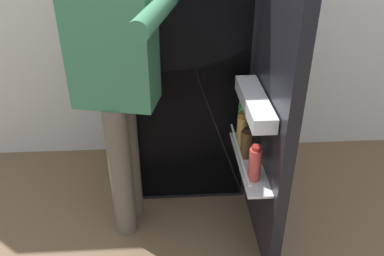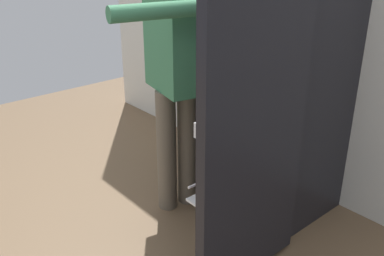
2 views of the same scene
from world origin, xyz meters
The scene contains 3 objects.
ground_plane centered at (0.00, 0.00, 0.00)m, with size 5.97×5.97×0.00m, color brown.
refrigerator centered at (0.03, 0.49, 0.91)m, with size 0.72×1.24×1.82m.
person centered at (-0.36, 0.07, 0.92)m, with size 0.52×0.74×1.56m.
Camera 1 is at (-0.12, -1.70, 1.65)m, focal length 37.11 mm.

